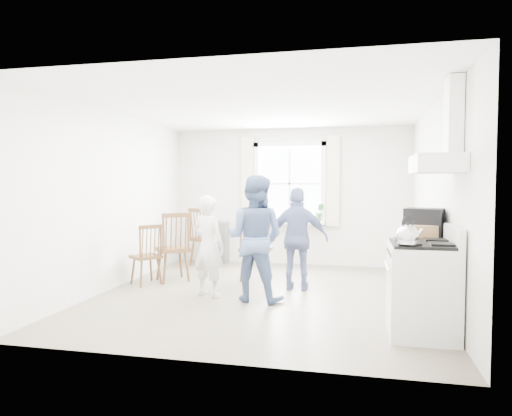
# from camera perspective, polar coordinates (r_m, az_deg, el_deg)

# --- Properties ---
(room_shell) EXTENTS (4.62, 5.12, 2.64)m
(room_shell) POSITION_cam_1_polar(r_m,az_deg,el_deg) (6.31, 1.02, 0.83)
(room_shell) COLOR #786D5C
(room_shell) RESTS_ON ground
(window_assembly) EXTENTS (1.88, 0.24, 1.70)m
(window_assembly) POSITION_cam_1_polar(r_m,az_deg,el_deg) (8.72, 4.19, 2.49)
(window_assembly) COLOR white
(window_assembly) RESTS_ON room_shell
(range_hood) EXTENTS (0.45, 0.76, 0.94)m
(range_hood) POSITION_cam_1_polar(r_m,az_deg,el_deg) (4.92, 22.25, 7.00)
(range_hood) COLOR white
(range_hood) RESTS_ON room_shell
(shelf_unit) EXTENTS (0.40, 0.30, 0.80)m
(shelf_unit) POSITION_cam_1_polar(r_m,az_deg,el_deg) (8.98, -4.84, -4.29)
(shelf_unit) COLOR slate
(shelf_unit) RESTS_ON ground
(gas_stove) EXTENTS (0.68, 0.76, 1.12)m
(gas_stove) POSITION_cam_1_polar(r_m,az_deg,el_deg) (4.99, 20.08, -9.38)
(gas_stove) COLOR silver
(gas_stove) RESTS_ON ground
(kettle) EXTENTS (0.20, 0.20, 0.29)m
(kettle) POSITION_cam_1_polar(r_m,az_deg,el_deg) (4.60, 18.42, -3.30)
(kettle) COLOR silver
(kettle) RESTS_ON gas_stove
(low_cabinet) EXTENTS (0.50, 0.55, 0.90)m
(low_cabinet) POSITION_cam_1_polar(r_m,az_deg,el_deg) (5.69, 19.82, -8.22)
(low_cabinet) COLOR white
(low_cabinet) RESTS_ON ground
(stereo_stack) EXTENTS (0.49, 0.46, 0.36)m
(stereo_stack) POSITION_cam_1_polar(r_m,az_deg,el_deg) (5.59, 20.24, -1.88)
(stereo_stack) COLOR black
(stereo_stack) RESTS_ON low_cabinet
(cardboard_box) EXTENTS (0.33, 0.28, 0.18)m
(cardboard_box) POSITION_cam_1_polar(r_m,az_deg,el_deg) (5.40, 20.03, -3.00)
(cardboard_box) COLOR #A77F51
(cardboard_box) RESTS_ON low_cabinet
(windsor_chair_a) EXTENTS (0.64, 0.64, 1.10)m
(windsor_chair_a) POSITION_cam_1_polar(r_m,az_deg,el_deg) (7.26, -10.12, -3.90)
(windsor_chair_a) COLOR #4A2E17
(windsor_chair_a) RESTS_ON ground
(windsor_chair_b) EXTENTS (0.48, 0.46, 1.10)m
(windsor_chair_b) POSITION_cam_1_polar(r_m,az_deg,el_deg) (7.20, -0.23, -3.93)
(windsor_chair_b) COLOR #4A2E17
(windsor_chair_b) RESTS_ON ground
(windsor_chair_c) EXTENTS (0.54, 0.55, 0.94)m
(windsor_chair_c) POSITION_cam_1_polar(r_m,az_deg,el_deg) (7.13, -13.24, -4.89)
(windsor_chair_c) COLOR #4A2E17
(windsor_chair_c) RESTS_ON ground
(person_left) EXTENTS (0.66, 0.66, 1.39)m
(person_left) POSITION_cam_1_polar(r_m,az_deg,el_deg) (6.29, -5.97, -4.73)
(person_left) COLOR silver
(person_left) RESTS_ON ground
(person_mid) EXTENTS (0.92, 0.92, 1.65)m
(person_mid) POSITION_cam_1_polar(r_m,az_deg,el_deg) (6.01, -0.13, -3.79)
(person_mid) COLOR #4E6592
(person_mid) RESTS_ON ground
(person_right) EXTENTS (0.90, 0.90, 1.49)m
(person_right) POSITION_cam_1_polar(r_m,az_deg,el_deg) (6.66, 5.26, -3.85)
(person_right) COLOR navy
(person_right) RESTS_ON ground
(potted_plant) EXTENTS (0.21, 0.21, 0.33)m
(potted_plant) POSITION_cam_1_polar(r_m,az_deg,el_deg) (8.58, 7.90, -0.52)
(potted_plant) COLOR #377C39
(potted_plant) RESTS_ON window_assembly
(windsor_chair_d) EXTENTS (0.61, 0.60, 1.10)m
(windsor_chair_d) POSITION_cam_1_polar(r_m,az_deg,el_deg) (8.60, -6.94, -2.82)
(windsor_chair_d) COLOR #4A2E17
(windsor_chair_d) RESTS_ON ground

